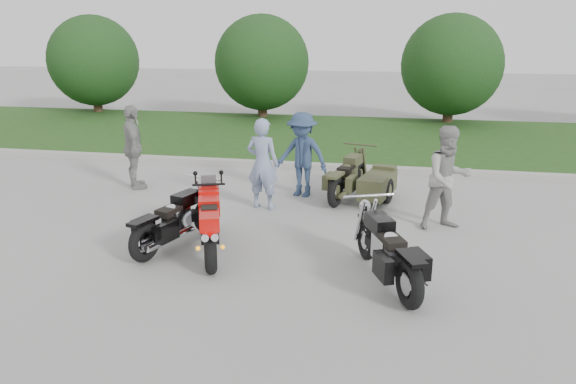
% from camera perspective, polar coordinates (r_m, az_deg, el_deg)
% --- Properties ---
extents(ground, '(80.00, 80.00, 0.00)m').
position_cam_1_polar(ground, '(8.82, -4.21, -6.94)').
color(ground, '#A1A19C').
rests_on(ground, ground).
extents(curb, '(60.00, 0.30, 0.15)m').
position_cam_1_polar(curb, '(14.38, 2.03, 2.65)').
color(curb, '#A09D96').
rests_on(curb, ground).
extents(grass_strip, '(60.00, 8.00, 0.14)m').
position_cam_1_polar(grass_strip, '(18.40, 4.09, 5.63)').
color(grass_strip, '#306021').
rests_on(grass_strip, ground).
extents(tree_far_left, '(3.60, 3.60, 4.00)m').
position_cam_1_polar(tree_far_left, '(24.57, -19.14, 12.48)').
color(tree_far_left, '#3F2B1C').
rests_on(tree_far_left, ground).
extents(tree_mid_left, '(3.60, 3.60, 4.00)m').
position_cam_1_polar(tree_mid_left, '(21.96, -2.66, 12.98)').
color(tree_mid_left, '#3F2B1C').
rests_on(tree_mid_left, ground).
extents(tree_mid_right, '(3.60, 3.60, 4.00)m').
position_cam_1_polar(tree_mid_right, '(21.42, 16.30, 12.28)').
color(tree_mid_right, '#3F2B1C').
rests_on(tree_mid_right, ground).
extents(sportbike_red, '(0.82, 1.93, 0.95)m').
position_cam_1_polar(sportbike_red, '(8.84, -7.94, -3.12)').
color(sportbike_red, black).
rests_on(sportbike_red, ground).
extents(cruiser_left, '(0.78, 2.11, 0.84)m').
position_cam_1_polar(cruiser_left, '(9.35, -11.56, -3.04)').
color(cruiser_left, black).
rests_on(cruiser_left, ground).
extents(cruiser_right, '(1.05, 2.16, 0.88)m').
position_cam_1_polar(cruiser_right, '(7.98, 10.24, -6.23)').
color(cruiser_right, black).
rests_on(cruiser_right, ground).
extents(cruiser_sidecar, '(1.37, 2.17, 0.85)m').
position_cam_1_polar(cruiser_sidecar, '(11.76, 7.78, 1.00)').
color(cruiser_sidecar, black).
rests_on(cruiser_sidecar, ground).
extents(person_stripe, '(0.73, 0.55, 1.82)m').
position_cam_1_polar(person_stripe, '(11.05, -2.59, 2.88)').
color(person_stripe, '#818FB0').
rests_on(person_stripe, ground).
extents(person_grey, '(1.11, 1.01, 1.86)m').
position_cam_1_polar(person_grey, '(10.29, 15.97, 1.36)').
color(person_grey, '#989793').
rests_on(person_grey, ground).
extents(person_denim, '(1.30, 0.96, 1.80)m').
position_cam_1_polar(person_denim, '(11.88, 1.43, 3.81)').
color(person_denim, navy).
rests_on(person_denim, ground).
extents(person_back, '(0.99, 1.16, 1.87)m').
position_cam_1_polar(person_back, '(12.90, -15.44, 4.39)').
color(person_back, gray).
rests_on(person_back, ground).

